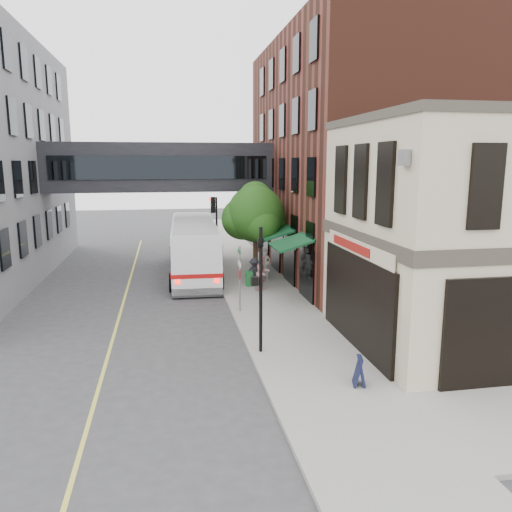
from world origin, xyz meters
name	(u,v)px	position (x,y,z in m)	size (l,w,h in m)	color
ground	(260,379)	(0.00, 0.00, 0.00)	(120.00, 120.00, 0.00)	#38383A
sidewalk_main	(249,277)	(2.00, 14.00, 0.07)	(4.00, 60.00, 0.15)	gray
corner_building	(486,233)	(8.97, 2.00, 4.21)	(10.19, 8.12, 8.45)	#C1B593
brick_building	(373,159)	(9.98, 15.00, 6.99)	(13.76, 18.00, 14.00)	#4D2318
skyway_bridge	(161,167)	(-3.00, 18.00, 6.50)	(14.00, 3.18, 3.00)	black
traffic_signal_near	(260,274)	(0.37, 2.00, 2.98)	(0.44, 0.22, 4.60)	black
traffic_signal_far	(214,218)	(0.26, 17.00, 3.34)	(0.53, 0.28, 4.50)	black
street_sign_pole	(240,273)	(0.39, 7.00, 1.93)	(0.08, 0.75, 3.00)	gray
street_tree	(255,214)	(2.19, 13.22, 3.91)	(3.80, 3.20, 5.60)	#382619
lane_marking	(123,302)	(-5.00, 10.00, 0.01)	(0.12, 40.00, 0.01)	#D8CC4C
bus	(194,245)	(-1.14, 15.78, 1.79)	(3.20, 11.96, 3.20)	white
pedestrian_a	(265,265)	(2.69, 12.61, 1.06)	(0.66, 0.43, 1.82)	beige
pedestrian_b	(263,273)	(2.16, 10.57, 1.09)	(0.91, 0.71, 1.87)	tan
pedestrian_c	(254,272)	(1.85, 11.50, 0.92)	(1.00, 0.57, 1.55)	black
newspaper_box	(250,278)	(1.62, 11.57, 0.56)	(0.41, 0.36, 0.82)	#166126
sandwich_board	(359,371)	(2.83, -1.25, 0.60)	(0.33, 0.51, 0.90)	black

